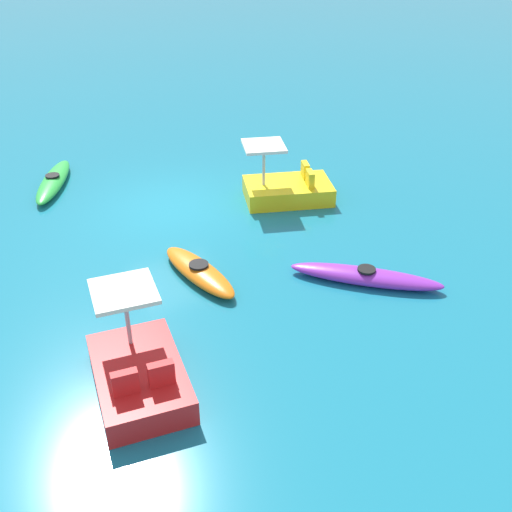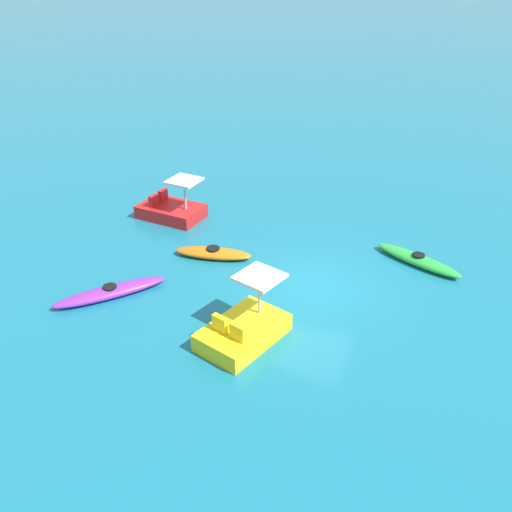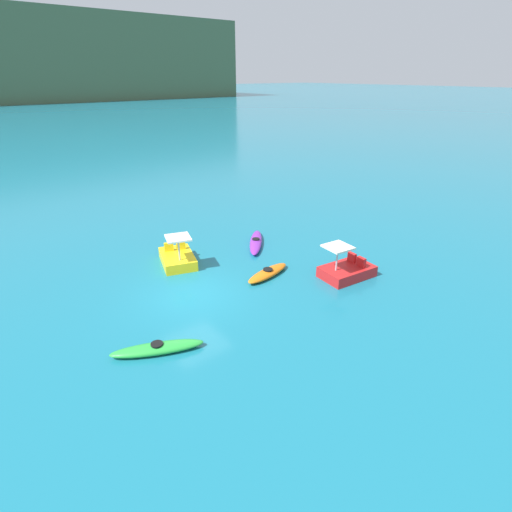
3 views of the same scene
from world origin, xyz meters
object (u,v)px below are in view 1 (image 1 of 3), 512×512
(pedal_boat_red, at_px, (139,373))
(kayak_green, at_px, (53,181))
(kayak_orange, at_px, (199,271))
(pedal_boat_yellow, at_px, (287,188))
(kayak_purple, at_px, (366,276))

(pedal_boat_red, bearing_deg, kayak_green, 178.48)
(kayak_orange, relative_size, pedal_boat_red, 1.05)
(kayak_orange, height_order, pedal_boat_yellow, pedal_boat_yellow)
(kayak_orange, distance_m, pedal_boat_yellow, 4.59)
(kayak_green, bearing_deg, pedal_boat_yellow, 56.41)
(pedal_boat_yellow, bearing_deg, kayak_purple, -6.16)
(kayak_purple, xyz_separation_m, pedal_boat_yellow, (-4.50, 0.49, 0.17))
(pedal_boat_red, bearing_deg, kayak_purple, 99.92)
(kayak_green, xyz_separation_m, pedal_boat_yellow, (3.83, 5.77, 0.17))
(pedal_boat_red, xyz_separation_m, pedal_boat_yellow, (-5.47, 6.02, 0.00))
(kayak_orange, xyz_separation_m, pedal_boat_yellow, (-2.64, 3.76, 0.17))
(kayak_purple, xyz_separation_m, pedal_boat_red, (0.97, -5.53, 0.17))
(kayak_green, xyz_separation_m, kayak_purple, (8.33, 5.29, -0.00))
(kayak_green, height_order, kayak_orange, same)
(kayak_purple, distance_m, pedal_boat_yellow, 4.53)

